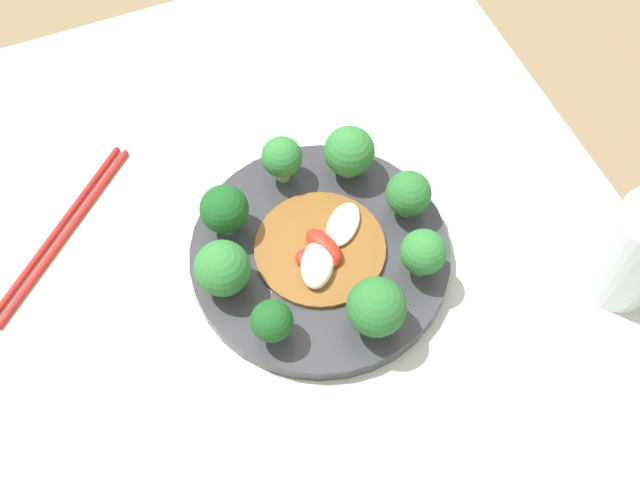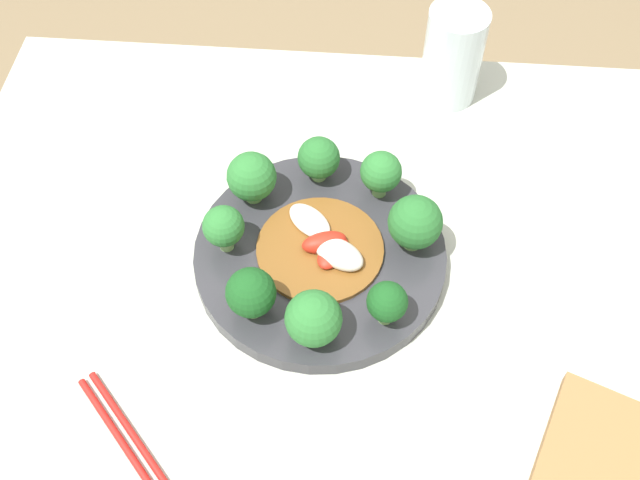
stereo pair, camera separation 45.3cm
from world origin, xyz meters
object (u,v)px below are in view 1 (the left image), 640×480
at_px(broccoli_south, 408,194).
at_px(broccoli_southeast, 349,152).
at_px(broccoli_southwest, 423,253).
at_px(broccoli_north, 222,269).
at_px(drinking_glass, 636,252).
at_px(broccoli_northwest, 272,321).
at_px(plate, 320,254).
at_px(broccoli_east, 282,158).
at_px(chopsticks, 62,232).
at_px(broccoli_west, 376,308).
at_px(stirfry_center, 322,249).
at_px(broccoli_northeast, 224,210).

relative_size(broccoli_south, broccoli_southeast, 0.89).
relative_size(broccoli_southwest, broccoli_north, 0.94).
xyz_separation_m(broccoli_south, drinking_glass, (-0.15, -0.18, 0.01)).
xyz_separation_m(broccoli_northwest, broccoli_south, (0.08, -0.19, -0.00)).
bearing_deg(broccoli_southwest, plate, 54.59).
bearing_deg(broccoli_southeast, drinking_glass, -136.88).
xyz_separation_m(broccoli_northwest, broccoli_east, (0.18, -0.08, 0.00)).
bearing_deg(broccoli_southwest, chopsticks, 59.49).
height_order(broccoli_south, chopsticks, broccoli_south).
bearing_deg(broccoli_south, broccoli_northwest, 114.22).
xyz_separation_m(broccoli_east, drinking_glass, (-0.25, -0.28, 0.01)).
relative_size(drinking_glass, chopsticks, 0.66).
distance_m(broccoli_northwest, broccoli_southeast, 0.21).
height_order(broccoli_west, broccoli_southwest, broccoli_west).
bearing_deg(broccoli_southeast, broccoli_northwest, 136.41).
height_order(broccoli_northwest, broccoli_southeast, broccoli_southeast).
height_order(plate, broccoli_northwest, broccoli_northwest).
relative_size(broccoli_southeast, chopsticks, 0.34).
xyz_separation_m(broccoli_southwest, drinking_glass, (-0.08, -0.19, 0.01)).
height_order(stirfry_center, chopsticks, stirfry_center).
distance_m(plate, stirfry_center, 0.02).
bearing_deg(broccoli_north, broccoli_northeast, -20.21).
relative_size(plate, broccoli_northwest, 4.99).
bearing_deg(broccoli_southeast, broccoli_south, -152.84).
bearing_deg(broccoli_south, plate, 95.33).
bearing_deg(drinking_glass, broccoli_east, 48.85).
bearing_deg(broccoli_southwest, drinking_glass, -113.26).
bearing_deg(chopsticks, plate, -118.69).
bearing_deg(plate, stirfry_center, -170.23).
xyz_separation_m(stirfry_center, drinking_glass, (-0.14, -0.28, 0.04)).
bearing_deg(broccoli_northeast, broccoli_south, -105.81).
bearing_deg(broccoli_south, broccoli_southeast, 27.16).
xyz_separation_m(broccoli_north, stirfry_center, (-0.00, -0.11, -0.03)).
bearing_deg(stirfry_center, drinking_glass, -116.71).
bearing_deg(plate, broccoli_west, -170.11).
bearing_deg(stirfry_center, broccoli_west, -170.10).
relative_size(broccoli_south, broccoli_southwest, 0.95).
bearing_deg(drinking_glass, broccoli_southeast, 43.12).
height_order(stirfry_center, drinking_glass, drinking_glass).
bearing_deg(broccoli_south, stirfry_center, 97.60).
distance_m(broccoli_southeast, drinking_glass, 0.31).
height_order(broccoli_northwest, broccoli_east, broccoli_east).
relative_size(broccoli_northwest, chopsticks, 0.29).
xyz_separation_m(broccoli_south, broccoli_east, (0.09, 0.11, 0.00)).
bearing_deg(broccoli_east, drinking_glass, -131.15).
bearing_deg(chopsticks, broccoli_northwest, -140.87).
height_order(broccoli_east, stirfry_center, broccoli_east).
height_order(broccoli_south, broccoli_north, broccoli_north).
bearing_deg(broccoli_north, broccoli_northwest, -160.26).
bearing_deg(chopsticks, stirfry_center, -119.34).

